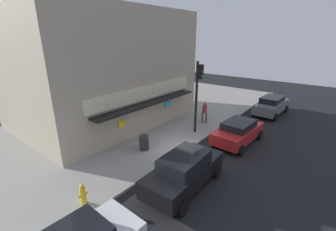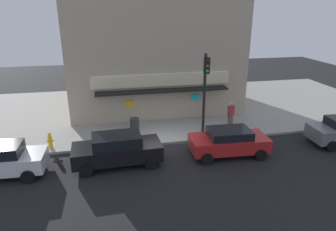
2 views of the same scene
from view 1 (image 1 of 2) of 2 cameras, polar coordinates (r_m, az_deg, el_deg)
ground_plane at (r=14.23m, az=4.62°, el=-9.12°), size 56.87×56.87×0.00m
sidewalk at (r=18.39m, az=-12.85°, el=-2.52°), size 37.91×13.36×0.15m
corner_building at (r=19.17m, az=-16.19°, el=11.47°), size 12.67×10.27×8.49m
traffic_light at (r=15.73m, az=7.54°, el=6.77°), size 0.32×0.58×5.05m
fire_hydrant at (r=10.51m, az=-20.56°, el=-18.00°), size 0.47×0.23×0.90m
trash_can at (r=14.03m, az=-6.03°, el=-6.79°), size 0.59×0.59×0.91m
pedestrian at (r=18.29m, az=9.16°, el=1.09°), size 0.56×0.51×1.76m
parked_car_grey at (r=22.66m, az=24.50°, el=2.38°), size 4.63×2.22×1.62m
parked_car_red at (r=15.77m, az=17.17°, el=-3.83°), size 4.33×2.26×1.51m
parked_car_black at (r=10.88m, az=4.15°, el=-13.56°), size 4.62×2.23×1.67m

